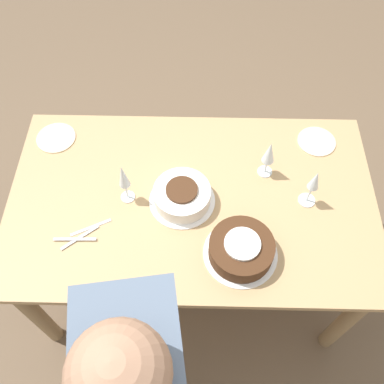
{
  "coord_description": "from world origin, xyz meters",
  "views": [
    {
      "loc": [
        0.02,
        -0.95,
        2.29
      ],
      "look_at": [
        0.0,
        0.0,
        0.81
      ],
      "focal_mm": 40.0,
      "sensor_mm": 36.0,
      "label": 1
    }
  ],
  "objects_px": {
    "wine_glass_near": "(269,154)",
    "wine_glass_extra": "(123,178)",
    "cake_center_white": "(182,196)",
    "wine_glass_far": "(314,183)",
    "cake_front_chocolate": "(241,249)"
  },
  "relations": [
    {
      "from": "cake_center_white",
      "to": "wine_glass_near",
      "type": "distance_m",
      "value": 0.4
    },
    {
      "from": "wine_glass_near",
      "to": "wine_glass_far",
      "type": "height_order",
      "value": "wine_glass_far"
    },
    {
      "from": "wine_glass_extra",
      "to": "wine_glass_near",
      "type": "bearing_deg",
      "value": 13.89
    },
    {
      "from": "cake_front_chocolate",
      "to": "wine_glass_near",
      "type": "relative_size",
      "value": 1.49
    },
    {
      "from": "cake_front_chocolate",
      "to": "wine_glass_extra",
      "type": "relative_size",
      "value": 1.33
    },
    {
      "from": "cake_center_white",
      "to": "wine_glass_near",
      "type": "height_order",
      "value": "wine_glass_near"
    },
    {
      "from": "cake_front_chocolate",
      "to": "wine_glass_near",
      "type": "height_order",
      "value": "wine_glass_near"
    },
    {
      "from": "cake_center_white",
      "to": "wine_glass_extra",
      "type": "xyz_separation_m",
      "value": [
        -0.23,
        0.01,
        0.1
      ]
    },
    {
      "from": "cake_front_chocolate",
      "to": "wine_glass_far",
      "type": "xyz_separation_m",
      "value": [
        0.29,
        0.25,
        0.09
      ]
    },
    {
      "from": "wine_glass_near",
      "to": "cake_front_chocolate",
      "type": "bearing_deg",
      "value": -107.27
    },
    {
      "from": "wine_glass_extra",
      "to": "cake_front_chocolate",
      "type": "bearing_deg",
      "value": -28.29
    },
    {
      "from": "wine_glass_near",
      "to": "wine_glass_extra",
      "type": "bearing_deg",
      "value": -166.11
    },
    {
      "from": "cake_center_white",
      "to": "wine_glass_far",
      "type": "xyz_separation_m",
      "value": [
        0.52,
        0.01,
        0.09
      ]
    },
    {
      "from": "cake_front_chocolate",
      "to": "wine_glass_extra",
      "type": "height_order",
      "value": "wine_glass_extra"
    },
    {
      "from": "wine_glass_far",
      "to": "wine_glass_extra",
      "type": "distance_m",
      "value": 0.75
    }
  ]
}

